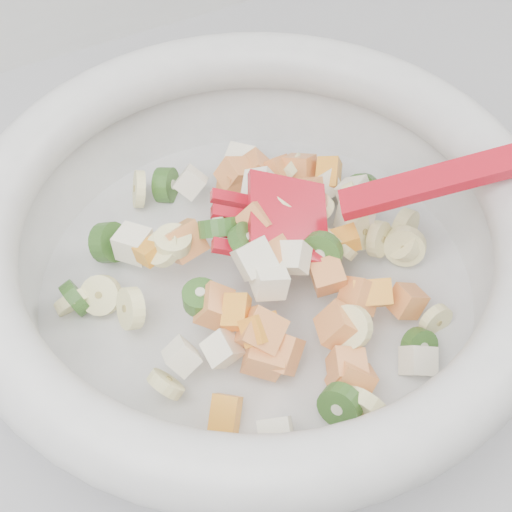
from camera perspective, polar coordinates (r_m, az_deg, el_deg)
name	(u,v)px	position (r m, az deg, el deg)	size (l,w,h in m)	color
mixing_bowl	(257,247)	(0.49, 0.08, 0.67)	(0.42, 0.36, 0.14)	silver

